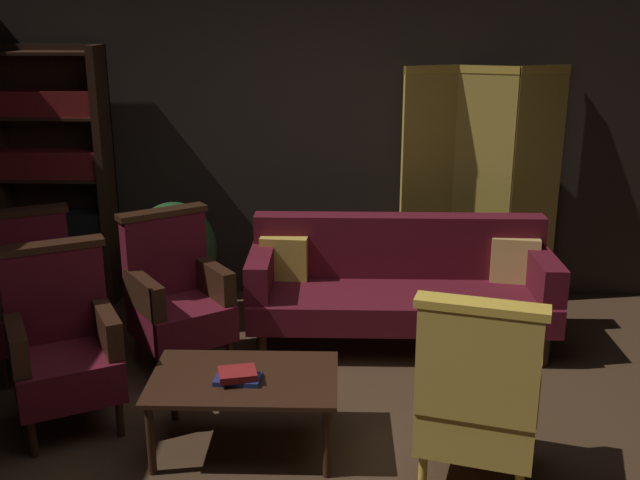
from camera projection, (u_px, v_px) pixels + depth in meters
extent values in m
plane|color=#3D2819|center=(316.00, 449.00, 4.06)|extent=(10.00, 10.00, 0.00)
cube|color=black|center=(325.00, 127.00, 6.00)|extent=(7.20, 0.10, 2.80)
cube|color=#B29338|center=(427.00, 188.00, 5.90)|extent=(0.44, 0.20, 1.90)
cube|color=gold|center=(432.00, 69.00, 5.63)|extent=(0.44, 0.21, 0.06)
cube|color=#B29338|center=(481.00, 188.00, 5.90)|extent=(0.44, 0.18, 1.90)
cube|color=gold|center=(489.00, 69.00, 5.63)|extent=(0.45, 0.19, 0.06)
cube|color=#B29338|center=(535.00, 188.00, 5.90)|extent=(0.43, 0.22, 1.90)
cube|color=gold|center=(545.00, 69.00, 5.64)|extent=(0.43, 0.22, 0.06)
cube|color=black|center=(2.00, 178.00, 5.91)|extent=(0.06, 0.32, 2.05)
cube|color=black|center=(106.00, 178.00, 5.89)|extent=(0.06, 0.32, 2.05)
cube|color=black|center=(61.00, 174.00, 6.05)|extent=(0.90, 0.02, 2.05)
cube|color=black|center=(66.00, 292.00, 6.19)|extent=(0.86, 0.30, 0.02)
cube|color=black|center=(60.00, 236.00, 6.04)|extent=(0.86, 0.30, 0.02)
cube|color=black|center=(58.00, 224.00, 5.99)|extent=(0.78, 0.22, 0.20)
cube|color=black|center=(54.00, 178.00, 5.90)|extent=(0.86, 0.30, 0.02)
cube|color=maroon|center=(51.00, 164.00, 5.85)|extent=(0.78, 0.22, 0.21)
cube|color=black|center=(47.00, 117.00, 5.76)|extent=(0.86, 0.30, 0.02)
cube|color=maroon|center=(45.00, 103.00, 5.71)|extent=(0.78, 0.22, 0.19)
cube|color=black|center=(41.00, 53.00, 5.62)|extent=(0.86, 0.30, 0.02)
cylinder|color=black|center=(262.00, 347.00, 5.05)|extent=(0.07, 0.07, 0.22)
cylinder|color=black|center=(544.00, 350.00, 5.00)|extent=(0.07, 0.07, 0.22)
cylinder|color=black|center=(270.00, 313.00, 5.62)|extent=(0.07, 0.07, 0.22)
cylinder|color=black|center=(523.00, 316.00, 5.57)|extent=(0.07, 0.07, 0.22)
cube|color=#4C0F19|center=(400.00, 303.00, 5.25)|extent=(2.10, 0.76, 0.20)
cube|color=#4C0F19|center=(398.00, 245.00, 5.45)|extent=(2.10, 0.18, 0.46)
cube|color=#4C0F19|center=(261.00, 271.00, 5.21)|extent=(0.16, 0.68, 0.26)
cube|color=#4C0F19|center=(543.00, 274.00, 5.15)|extent=(0.16, 0.68, 0.26)
cube|color=#B79338|center=(284.00, 260.00, 5.39)|extent=(0.35, 0.15, 0.34)
cube|color=tan|center=(515.00, 262.00, 5.34)|extent=(0.36, 0.18, 0.35)
cylinder|color=black|center=(151.00, 440.00, 3.79)|extent=(0.04, 0.04, 0.39)
cylinder|color=black|center=(327.00, 442.00, 3.77)|extent=(0.04, 0.04, 0.39)
cylinder|color=black|center=(173.00, 388.00, 4.31)|extent=(0.04, 0.04, 0.39)
cylinder|color=black|center=(329.00, 391.00, 4.29)|extent=(0.04, 0.04, 0.39)
cube|color=black|center=(244.00, 379.00, 3.98)|extent=(1.00, 0.64, 0.03)
cylinder|color=gold|center=(524.00, 439.00, 3.96)|extent=(0.04, 0.04, 0.22)
cylinder|color=gold|center=(437.00, 425.00, 4.09)|extent=(0.04, 0.04, 0.22)
cylinder|color=gold|center=(423.00, 473.00, 3.67)|extent=(0.04, 0.04, 0.22)
cube|color=#B79338|center=(478.00, 415.00, 3.75)|extent=(0.69, 0.69, 0.24)
cube|color=#B79338|center=(478.00, 365.00, 3.42)|extent=(0.57, 0.27, 0.54)
cube|color=gold|center=(482.00, 306.00, 3.34)|extent=(0.61, 0.29, 0.04)
cube|color=gold|center=(531.00, 381.00, 3.61)|extent=(0.22, 0.51, 0.22)
cube|color=gold|center=(432.00, 368.00, 3.75)|extent=(0.22, 0.51, 0.22)
cylinder|color=black|center=(4.00, 373.00, 4.69)|extent=(0.04, 0.04, 0.22)
cylinder|color=black|center=(80.00, 359.00, 4.88)|extent=(0.04, 0.04, 0.22)
cylinder|color=black|center=(0.00, 345.00, 5.09)|extent=(0.04, 0.04, 0.22)
cylinder|color=black|center=(70.00, 333.00, 5.28)|extent=(0.04, 0.04, 0.22)
cube|color=#4C0F19|center=(35.00, 320.00, 4.92)|extent=(0.75, 0.75, 0.24)
cube|color=#4C0F19|center=(25.00, 254.00, 5.00)|extent=(0.55, 0.36, 0.54)
cube|color=black|center=(20.00, 212.00, 4.92)|extent=(0.59, 0.39, 0.04)
cube|color=black|center=(69.00, 282.00, 4.95)|extent=(0.31, 0.49, 0.22)
cylinder|color=black|center=(33.00, 438.00, 3.97)|extent=(0.04, 0.04, 0.22)
cylinder|color=black|center=(120.00, 418.00, 4.16)|extent=(0.04, 0.04, 0.22)
cylinder|color=black|center=(24.00, 399.00, 4.37)|extent=(0.04, 0.04, 0.22)
cylinder|color=black|center=(104.00, 383.00, 4.56)|extent=(0.04, 0.04, 0.22)
cube|color=#4C0F19|center=(67.00, 372.00, 4.20)|extent=(0.76, 0.76, 0.24)
cube|color=#4C0F19|center=(54.00, 294.00, 4.28)|extent=(0.55, 0.37, 0.54)
cube|color=black|center=(49.00, 246.00, 4.20)|extent=(0.59, 0.39, 0.04)
cube|color=black|center=(17.00, 343.00, 4.03)|extent=(0.31, 0.48, 0.22)
cube|color=black|center=(107.00, 327.00, 4.23)|extent=(0.31, 0.48, 0.22)
cylinder|color=black|center=(164.00, 373.00, 4.68)|extent=(0.04, 0.04, 0.22)
cylinder|color=black|center=(230.00, 355.00, 4.93)|extent=(0.04, 0.04, 0.22)
cylinder|color=black|center=(138.00, 347.00, 5.05)|extent=(0.04, 0.04, 0.22)
cylinder|color=black|center=(201.00, 332.00, 5.29)|extent=(0.04, 0.04, 0.22)
cube|color=#4C0F19|center=(182.00, 319.00, 4.92)|extent=(0.78, 0.78, 0.24)
cube|color=#4C0F19|center=(165.00, 254.00, 4.99)|extent=(0.53, 0.42, 0.54)
cube|color=black|center=(162.00, 212.00, 4.91)|extent=(0.57, 0.45, 0.04)
cube|color=black|center=(145.00, 294.00, 4.73)|extent=(0.36, 0.46, 0.22)
cube|color=black|center=(213.00, 280.00, 4.98)|extent=(0.36, 0.46, 0.22)
cylinder|color=brown|center=(178.00, 303.00, 5.74)|extent=(0.28, 0.28, 0.28)
ellipsoid|color=#193D19|center=(174.00, 250.00, 5.62)|extent=(0.64, 0.64, 0.73)
cube|color=navy|center=(238.00, 379.00, 3.92)|extent=(0.25, 0.16, 0.03)
cube|color=maroon|center=(238.00, 374.00, 3.91)|extent=(0.23, 0.20, 0.04)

